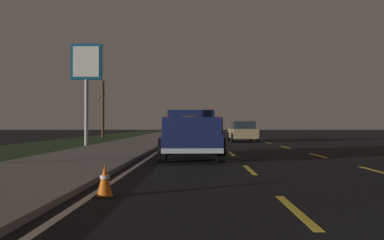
{
  "coord_description": "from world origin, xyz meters",
  "views": [
    {
      "loc": [
        -2.57,
        3.2,
        1.29
      ],
      "look_at": [
        13.2,
        3.47,
        1.47
      ],
      "focal_mm": 37.44,
      "sensor_mm": 36.0,
      "label": 1
    }
  ],
  "objects": [
    {
      "name": "pickup_truck",
      "position": [
        12.94,
        3.5,
        0.98
      ],
      "size": [
        5.49,
        2.4,
        1.87
      ],
      "color": "#141E4C",
      "rests_on": "ground"
    },
    {
      "name": "grass_verge",
      "position": [
        27.0,
        12.45,
        0.0
      ],
      "size": [
        108.0,
        6.0,
        0.01
      ],
      "primitive_type": "cube",
      "color": "#1E3819",
      "rests_on": "ground"
    },
    {
      "name": "sedan_tan",
      "position": [
        28.0,
        -0.13,
        0.78
      ],
      "size": [
        4.45,
        2.1,
        1.54
      ],
      "color": "#9E845B",
      "rests_on": "ground"
    },
    {
      "name": "lane_markings",
      "position": [
        30.53,
        3.01,
        0.0
      ],
      "size": [
        108.2,
        7.04,
        0.01
      ],
      "color": "yellow",
      "rests_on": "ground"
    },
    {
      "name": "ground",
      "position": [
        27.0,
        0.0,
        0.0
      ],
      "size": [
        144.0,
        144.0,
        0.0
      ],
      "primitive_type": "plane",
      "color": "black"
    },
    {
      "name": "gas_price_sign",
      "position": [
        21.9,
        10.13,
        4.67
      ],
      "size": [
        0.27,
        1.9,
        6.26
      ],
      "color": "#99999E",
      "rests_on": "ground"
    },
    {
      "name": "bare_tree_far",
      "position": [
        37.13,
        12.79,
        2.95
      ],
      "size": [
        1.15,
        0.94,
        5.76
      ],
      "color": "#423323",
      "rests_on": "ground"
    },
    {
      "name": "traffic_cone_near",
      "position": [
        4.53,
        4.88,
        0.28
      ],
      "size": [
        0.36,
        0.36,
        0.58
      ],
      "color": "black",
      "rests_on": "ground"
    },
    {
      "name": "sidewalk_shoulder",
      "position": [
        27.0,
        7.45,
        0.06
      ],
      "size": [
        108.0,
        4.0,
        0.12
      ],
      "primitive_type": "cube",
      "color": "slate",
      "rests_on": "ground"
    }
  ]
}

